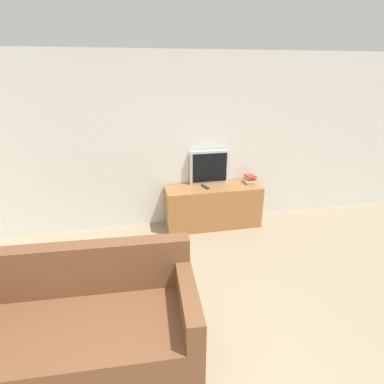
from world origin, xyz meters
The scene contains 6 objects.
wall_back centered at (0.00, 3.03, 1.30)m, with size 9.00×0.06×2.60m.
tv_stand centered at (0.82, 2.75, 0.33)m, with size 1.48×0.47×0.66m.
television centered at (0.80, 2.94, 0.92)m, with size 0.62×0.09×0.53m.
couch centered at (-0.97, 0.66, 0.30)m, with size 2.13×1.03×0.91m.
book_stack centered at (1.43, 2.81, 0.72)m, with size 0.18×0.21×0.12m.
remote_on_stand centered at (0.69, 2.76, 0.67)m, with size 0.09×0.19×0.02m.
Camera 1 is at (-0.37, -1.41, 2.31)m, focal length 28.00 mm.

